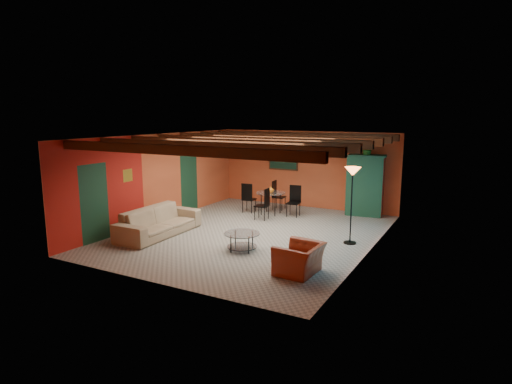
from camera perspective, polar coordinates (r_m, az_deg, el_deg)
The scene contains 11 objects.
room at distance 11.64m, azimuth -0.21°, elevation 5.80°, with size 6.52×8.01×2.71m.
sofa at distance 12.06m, azimuth -12.84°, elevation -3.86°, with size 2.60×1.02×0.76m, color #91795D.
armchair at distance 9.06m, azimuth 5.83°, elevation -8.87°, with size 0.98×0.85×0.64m, color maroon.
coffee_table at distance 10.50m, azimuth -1.90°, elevation -6.63°, with size 0.88×0.88×0.45m, color white, non-canonical shape.
dining_table at distance 14.13m, azimuth 1.99°, elevation -0.96°, with size 1.95×1.95×1.02m, color white, non-canonical shape.
armoire at distance 14.38m, azimuth 14.48°, elevation 0.77°, with size 1.10×0.54×1.94m, color maroon.
floor_lamp at distance 11.12m, azimuth 12.62°, elevation -1.78°, with size 0.41×0.41×2.00m, color black, non-canonical shape.
ceiling_fan at distance 11.55m, azimuth -0.47°, elevation 5.76°, with size 1.50×1.50×0.44m, color #472614, non-canonical shape.
painting at distance 15.54m, azimuth 3.65°, elevation 4.32°, with size 1.05×0.03×0.65m, color black.
potted_plant at distance 14.23m, azimuth 14.70°, elevation 5.59°, with size 0.44×0.39×0.49m, color #26661E.
vase at distance 14.03m, azimuth 2.00°, elevation 1.49°, with size 0.20×0.20×0.21m, color orange.
Camera 1 is at (5.53, -10.09, 3.31)m, focal length 29.94 mm.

